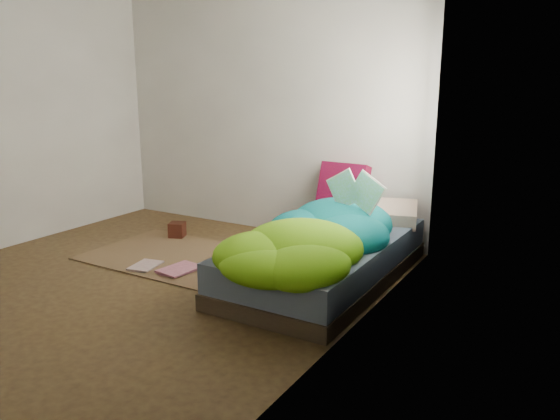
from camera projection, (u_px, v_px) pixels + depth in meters
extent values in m
cube|color=#3C2717|center=(148.00, 279.00, 4.35)|extent=(3.50, 3.50, 0.00)
cube|color=#BBB8B2|center=(264.00, 104.00, 5.50)|extent=(3.50, 0.04, 2.60)
cube|color=#BBB8B2|center=(357.00, 125.00, 3.17)|extent=(0.04, 3.50, 2.60)
cube|color=white|center=(404.00, 101.00, 3.91)|extent=(0.01, 1.00, 1.20)
cube|color=#372A1E|center=(325.00, 272.00, 4.33)|extent=(1.00, 2.00, 0.12)
cube|color=#4B5878|center=(326.00, 252.00, 4.29)|extent=(0.98, 1.96, 0.22)
cube|color=brown|center=(179.00, 256.00, 4.88)|extent=(1.60, 1.10, 0.01)
cube|color=beige|center=(380.00, 213.00, 4.78)|extent=(0.70, 0.54, 0.14)
cube|color=#4C052A|center=(343.00, 188.00, 5.06)|extent=(0.46, 0.15, 0.45)
cube|color=#36130C|center=(177.00, 230.00, 5.45)|extent=(0.19, 0.19, 0.15)
imported|color=beige|center=(135.00, 265.00, 4.62)|extent=(0.25, 0.31, 0.02)
imported|color=pink|center=(170.00, 267.00, 4.56)|extent=(0.28, 0.36, 0.03)
imported|color=tan|center=(204.00, 281.00, 4.26)|extent=(0.28, 0.33, 0.02)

